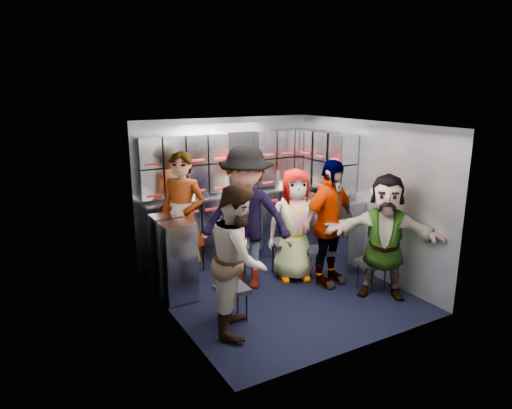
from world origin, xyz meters
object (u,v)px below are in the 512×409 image
jump_seat_mid_left (240,253)px  jump_seat_near_right (372,263)px  jump_seat_near_left (232,291)px  attendant_standing (183,219)px  attendant_arc_d (329,223)px  attendant_arc_b (246,218)px  jump_seat_center (287,245)px  attendant_arc_c (295,225)px  attendant_arc_e (385,236)px  jump_seat_mid_right (319,252)px  attendant_arc_a (239,259)px

jump_seat_mid_left → jump_seat_near_right: 1.71m
jump_seat_near_left → attendant_standing: (-0.08, 1.22, 0.52)m
attendant_arc_d → attendant_arc_b: bearing=140.9°
jump_seat_center → jump_seat_near_right: 1.17m
attendant_arc_c → attendant_arc_e: bearing=-35.2°
attendant_arc_d → jump_seat_near_right: bearing=-62.5°
jump_seat_near_right → attendant_standing: (-1.99, 1.38, 0.51)m
jump_seat_mid_left → attendant_arc_b: 0.55m
jump_seat_center → attendant_arc_c: bearing=-90.0°
attendant_arc_e → attendant_arc_d: bearing=165.4°
jump_seat_near_right → attendant_standing: attendant_standing is taller
jump_seat_near_right → attendant_arc_d: attendant_arc_d is taller
jump_seat_mid_left → attendant_arc_d: (0.96, -0.65, 0.43)m
jump_seat_near_left → jump_seat_mid_right: 1.60m
attendant_standing → attendant_arc_d: bearing=18.2°
attendant_arc_e → attendant_arc_c: bearing=167.9°
attendant_arc_b → attendant_arc_c: size_ratio=1.22×
attendant_arc_e → jump_seat_center: bearing=163.6°
attendant_arc_b → attendant_arc_d: (0.96, -0.47, -0.09)m
jump_seat_near_right → attendant_arc_d: 0.73m
attendant_arc_d → attendant_arc_e: 0.72m
attendant_standing → attendant_arc_c: (1.34, -0.59, -0.12)m
jump_seat_center → attendant_arc_b: 0.85m
jump_seat_center → jump_seat_near_right: bearing=-56.3°
attendant_standing → attendant_arc_b: attendant_arc_b is taller
attendant_standing → attendant_arc_c: size_ratio=1.16×
jump_seat_mid_right → jump_seat_near_right: size_ratio=1.08×
jump_seat_mid_right → jump_seat_mid_left: bearing=154.1°
jump_seat_center → attendant_arc_d: size_ratio=0.30×
attendant_standing → attendant_arc_a: attendant_standing is taller
attendant_arc_e → jump_seat_near_left: bearing=-146.0°
jump_seat_mid_right → attendant_arc_a: 1.71m
jump_seat_near_left → attendant_standing: bearing=94.0°
jump_seat_near_left → jump_seat_near_right: 1.92m
jump_seat_mid_right → attendant_arc_a: size_ratio=0.29×
jump_seat_center → attendant_arc_c: size_ratio=0.32×
jump_seat_mid_right → attendant_arc_b: 1.14m
jump_seat_near_left → attendant_arc_e: bearing=-10.1°
jump_seat_mid_left → jump_seat_mid_right: (0.96, -0.47, -0.02)m
jump_seat_near_right → attendant_arc_c: (-0.65, 0.79, 0.39)m
jump_seat_mid_left → attendant_arc_d: 1.24m
attendant_arc_b → attendant_arc_c: 0.71m
jump_seat_near_right → attendant_arc_d: size_ratio=0.25×
attendant_arc_a → attendant_arc_b: attendant_arc_b is taller
attendant_standing → jump_seat_center: bearing=31.7°
attendant_arc_b → jump_seat_center: bearing=44.7°
jump_seat_near_left → jump_seat_mid_right: size_ratio=0.88×
attendant_arc_b → attendant_arc_c: (0.68, -0.10, -0.16)m
attendant_arc_d → attendant_arc_a: bearing=-176.9°
jump_seat_center → attendant_arc_a: 1.65m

